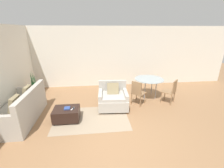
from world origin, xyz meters
The scene contains 14 objects.
ground_plane centered at (0.00, 0.00, 0.00)m, with size 20.00×20.00×0.00m, color #936B47.
wall_back centered at (0.00, 3.83, 1.38)m, with size 12.00×0.06×2.75m.
wall_left centered at (-3.31, 1.50, 1.38)m, with size 0.06×12.00×2.75m.
area_rug centered at (-0.66, 0.88, 0.00)m, with size 2.24×1.45×0.01m.
couch centered at (-2.71, 1.04, 0.32)m, with size 0.94×1.98×0.96m.
armchair centered at (0.08, 1.51, 0.35)m, with size 1.03×0.96×0.89m.
ottoman centered at (-1.39, 0.88, 0.21)m, with size 0.75×0.58×0.38m.
book_stack centered at (-1.36, 0.88, 0.40)m, with size 0.17×0.19×0.03m.
tv_remote_primary centered at (-1.19, 0.84, 0.39)m, with size 0.12×0.15×0.01m.
tv_remote_secondary centered at (-1.17, 0.89, 0.39)m, with size 0.06×0.15×0.01m.
potted_plant centered at (-2.89, 2.62, 0.27)m, with size 0.39×0.39×1.12m.
dining_table centered at (1.60, 2.25, 0.68)m, with size 1.13×1.13×0.77m.
dining_chair_near_left centered at (0.97, 1.62, 0.52)m, with size 0.59×0.59×0.90m.
dining_chair_near_right centered at (2.23, 1.62, 0.52)m, with size 0.59×0.59×0.90m.
Camera 1 is at (-0.47, -3.14, 2.56)m, focal length 24.00 mm.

